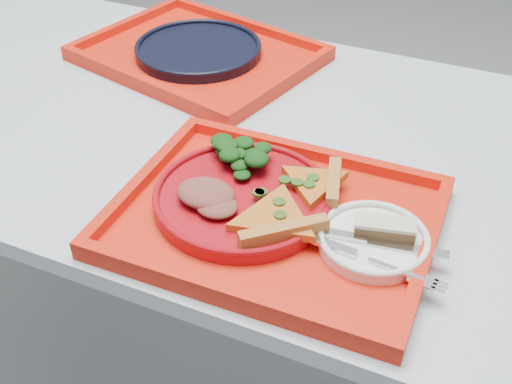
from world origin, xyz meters
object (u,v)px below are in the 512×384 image
Objects in this scene: tray_main at (274,221)px; navy_plate at (198,51)px; dessert_bar at (385,228)px; dinner_plate at (243,199)px; tray_far at (199,57)px.

navy_plate reaches higher than tray_main.
dessert_bar is at bearing -38.98° from navy_plate.
dessert_bar reaches higher than tray_main.
dinner_plate is 0.50m from navy_plate.
tray_far is 5.22× the size of dessert_bar.
dessert_bar is (0.50, -0.41, 0.02)m from navy_plate.
navy_plate is at bearing 128.56° from tray_main.
navy_plate is at bearing -166.16° from tray_far.
tray_far is at bearing 0.00° from navy_plate.
dessert_bar is at bearing 4.35° from tray_main.
dinner_plate is at bearing 167.78° from dessert_bar.
tray_far is 0.65m from dessert_bar.
dessert_bar is (0.21, 0.00, 0.02)m from dinner_plate.
dinner_plate is at bearing -54.66° from navy_plate.
dinner_plate reaches higher than tray_main.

